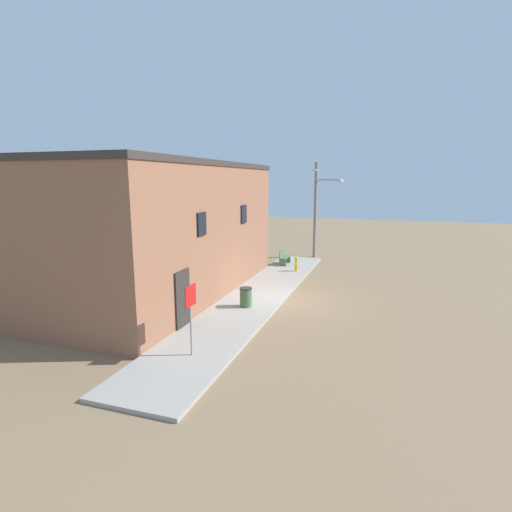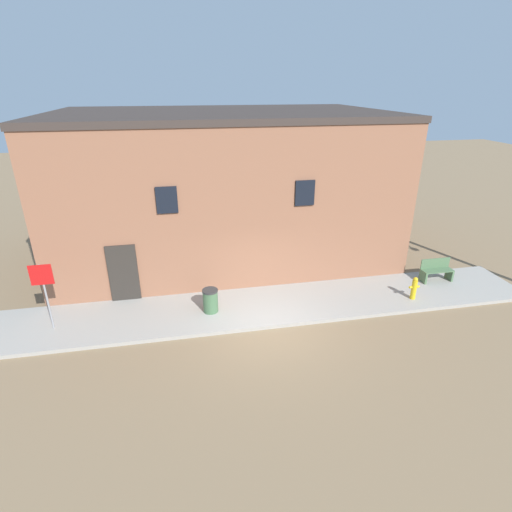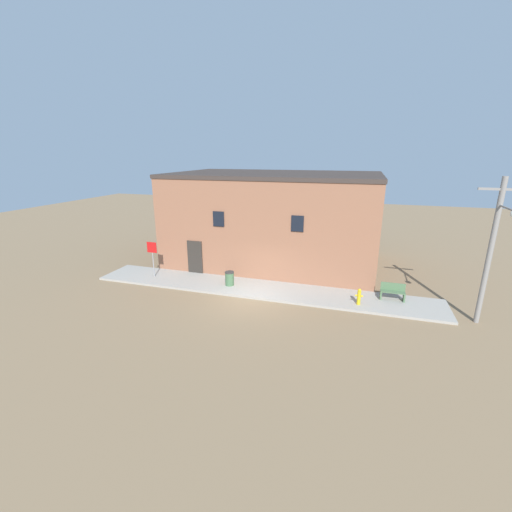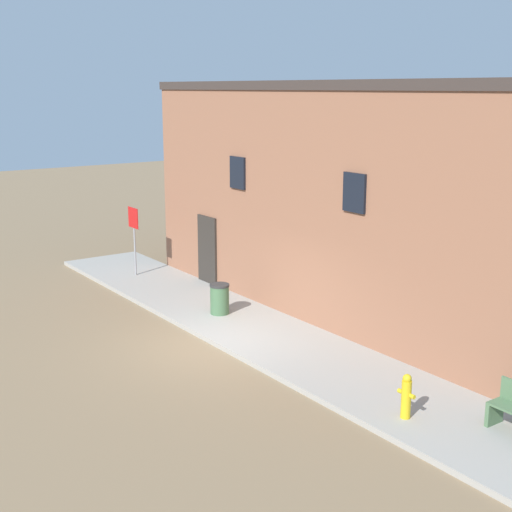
# 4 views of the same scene
# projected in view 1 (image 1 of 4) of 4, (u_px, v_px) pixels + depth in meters

# --- Properties ---
(ground_plane) EXTENTS (80.00, 80.00, 0.00)m
(ground_plane) POSITION_uv_depth(u_px,v_px,m) (285.00, 300.00, 18.06)
(ground_plane) COLOR #846B4C
(sidewalk) EXTENTS (19.61, 2.70, 0.12)m
(sidewalk) POSITION_uv_depth(u_px,v_px,m) (257.00, 296.00, 18.47)
(sidewalk) COLOR #9E998E
(sidewalk) RESTS_ON ground
(brick_building) EXTENTS (13.70, 8.69, 6.19)m
(brick_building) POSITION_uv_depth(u_px,v_px,m) (142.00, 228.00, 19.15)
(brick_building) COLOR #8E5B42
(brick_building) RESTS_ON ground
(fire_hydrant) EXTENTS (0.39, 0.18, 0.85)m
(fire_hydrant) POSITION_uv_depth(u_px,v_px,m) (296.00, 264.00, 23.26)
(fire_hydrant) COLOR gold
(fire_hydrant) RESTS_ON sidewalk
(stop_sign) EXTENTS (0.65, 0.06, 2.20)m
(stop_sign) POSITION_uv_depth(u_px,v_px,m) (191.00, 307.00, 11.88)
(stop_sign) COLOR gray
(stop_sign) RESTS_ON sidewalk
(bench) EXTENTS (1.21, 0.44, 0.87)m
(bench) POSITION_uv_depth(u_px,v_px,m) (284.00, 258.00, 25.18)
(bench) COLOR #4C6B47
(bench) RESTS_ON sidewalk
(trash_bin) EXTENTS (0.53, 0.53, 0.81)m
(trash_bin) POSITION_uv_depth(u_px,v_px,m) (246.00, 297.00, 16.74)
(trash_bin) COLOR #426642
(trash_bin) RESTS_ON sidewalk
(utility_pole) EXTENTS (1.80, 1.94, 6.56)m
(utility_pole) POSITION_uv_depth(u_px,v_px,m) (318.00, 206.00, 27.46)
(utility_pole) COLOR gray
(utility_pole) RESTS_ON ground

